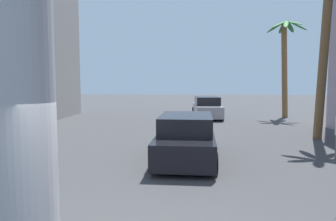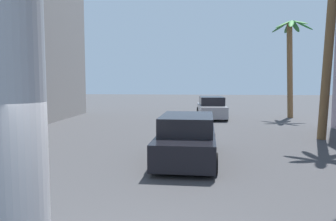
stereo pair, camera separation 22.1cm
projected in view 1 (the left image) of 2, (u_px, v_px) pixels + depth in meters
The scene contains 5 objects.
ground_plane at pixel (174, 145), 13.99m from camera, with size 96.18×96.18×0.00m, color #424244.
car_lead at pixel (186, 138), 11.41m from camera, with size 2.16×5.02×1.56m.
car_far at pixel (207, 108), 23.88m from camera, with size 2.14×4.88×1.56m.
palm_tree_far_right at pixel (285, 58), 23.80m from camera, with size 2.83×2.90×7.05m.
palm_tree_mid_right at pixel (326, 15), 14.87m from camera, with size 2.70×2.65×9.66m.
Camera 1 is at (0.66, -3.78, 2.77)m, focal length 35.00 mm.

